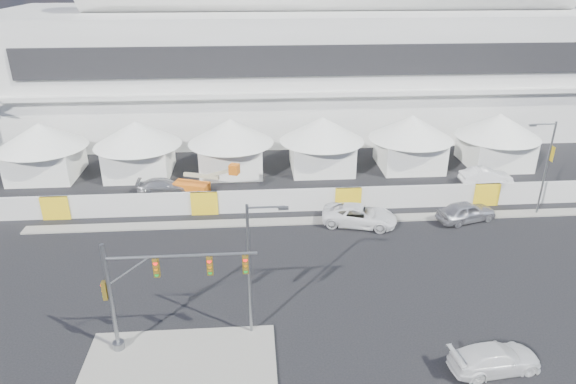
{
  "coord_description": "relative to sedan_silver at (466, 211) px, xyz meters",
  "views": [
    {
      "loc": [
        -1.88,
        -24.26,
        19.24
      ],
      "look_at": [
        0.61,
        10.0,
        3.79
      ],
      "focal_mm": 32.0,
      "sensor_mm": 36.0,
      "label": 1
    }
  ],
  "objects": [
    {
      "name": "stadium",
      "position": [
        -6.47,
        29.8,
        8.62
      ],
      "size": [
        80.0,
        24.8,
        21.98
      ],
      "color": "silver",
      "rests_on": "ground"
    },
    {
      "name": "hoarding_fence",
      "position": [
        -9.17,
        2.8,
        0.17
      ],
      "size": [
        70.0,
        0.25,
        2.0
      ],
      "primitive_type": "cube",
      "color": "silver",
      "rests_on": "ground"
    },
    {
      "name": "far_curb",
      "position": [
        4.83,
        0.8,
        -0.77
      ],
      "size": [
        80.0,
        1.2,
        0.12
      ],
      "primitive_type": "cube",
      "color": "gray",
      "rests_on": "ground"
    },
    {
      "name": "traffic_mast",
      "position": [
        -22.76,
        -13.52,
        2.91
      ],
      "size": [
        7.95,
        0.63,
        6.44
      ],
      "color": "slate",
      "rests_on": "median_island"
    },
    {
      "name": "sedan_silver",
      "position": [
        0.0,
        0.0,
        0.0
      ],
      "size": [
        3.2,
        5.22,
        1.66
      ],
      "primitive_type": "imported",
      "rotation": [
        0.0,
        0.0,
        1.84
      ],
      "color": "silver",
      "rests_on": "ground"
    },
    {
      "name": "pickup_curb",
      "position": [
        -8.73,
        -0.03,
        -0.01
      ],
      "size": [
        4.18,
        6.4,
        1.64
      ],
      "primitive_type": "imported",
      "rotation": [
        0.0,
        0.0,
        1.3
      ],
      "color": "white",
      "rests_on": "ground"
    },
    {
      "name": "streetlight_curb",
      "position": [
        6.27,
        0.8,
        3.8
      ],
      "size": [
        2.36,
        0.53,
        7.97
      ],
      "color": "slate",
      "rests_on": "ground"
    },
    {
      "name": "median_island",
      "position": [
        -21.17,
        -14.7,
        -0.76
      ],
      "size": [
        10.0,
        5.0,
        0.15
      ],
      "primitive_type": "cube",
      "color": "gray",
      "rests_on": "ground"
    },
    {
      "name": "pickup_near",
      "position": [
        -4.99,
        -16.34,
        -0.14
      ],
      "size": [
        2.5,
        4.97,
        1.39
      ],
      "primitive_type": "imported",
      "rotation": [
        0.0,
        0.0,
        1.69
      ],
      "color": "white",
      "rests_on": "ground"
    },
    {
      "name": "tent_row",
      "position": [
        -14.67,
        12.3,
        2.32
      ],
      "size": [
        53.4,
        8.4,
        5.4
      ],
      "color": "white",
      "rests_on": "ground"
    },
    {
      "name": "boom_lift",
      "position": [
        -22.12,
        7.22,
        0.02
      ],
      "size": [
        6.47,
        2.38,
        3.18
      ],
      "rotation": [
        0.0,
        0.0,
        -0.33
      ],
      "color": "orange",
      "rests_on": "ground"
    },
    {
      "name": "streetlight_median",
      "position": [
        -17.23,
        -12.59,
        3.87
      ],
      "size": [
        2.19,
        0.22,
        7.92
      ],
      "color": "gray",
      "rests_on": "median_island"
    },
    {
      "name": "lot_car_c",
      "position": [
        -25.25,
        7.37,
        -0.16
      ],
      "size": [
        2.0,
        4.66,
        1.34
      ],
      "primitive_type": "imported",
      "rotation": [
        0.0,
        0.0,
        1.6
      ],
      "color": "#AEAEB3",
      "rests_on": "ground"
    },
    {
      "name": "lot_car_a",
      "position": [
        4.79,
        7.2,
        -0.04
      ],
      "size": [
        1.76,
        4.81,
        1.58
      ],
      "primitive_type": "imported",
      "rotation": [
        0.0,
        0.0,
        1.55
      ],
      "color": "white",
      "rests_on": "ground"
    },
    {
      "name": "ground",
      "position": [
        -15.17,
        -11.7,
        -0.83
      ],
      "size": [
        160.0,
        160.0,
        0.0
      ],
      "primitive_type": "plane",
      "color": "black",
      "rests_on": "ground"
    }
  ]
}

